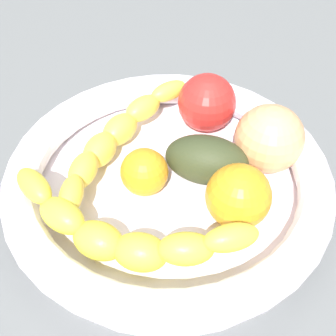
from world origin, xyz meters
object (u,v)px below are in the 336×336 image
object	(u,v)px
orange_mid_left	(144,172)
peach_blush	(269,139)
orange_front	(238,196)
tomato_red	(207,103)
fruit_bowl	(168,181)
avocado_dark	(207,160)
banana_draped_right	(122,233)
banana_draped_left	(115,138)

from	to	relation	value
orange_mid_left	peach_blush	distance (cm)	14.18
orange_front	tomato_red	distance (cm)	14.82
fruit_bowl	avocado_dark	size ratio (longest dim) A/B	3.83
orange_mid_left	tomato_red	xyz separation A→B (cm)	(5.86, -11.44, 0.96)
tomato_red	orange_front	bearing A→B (deg)	159.79
banana_draped_right	orange_mid_left	bearing A→B (deg)	-40.13
orange_front	orange_mid_left	world-z (taller)	orange_front
orange_front	avocado_dark	distance (cm)	6.31
banana_draped_right	orange_front	world-z (taller)	orange_front
banana_draped_left	banana_draped_right	size ratio (longest dim) A/B	1.14
banana_draped_left	banana_draped_right	xyz separation A→B (cm)	(-12.85, 5.01, 0.60)
fruit_bowl	orange_front	bearing A→B (deg)	-149.85
orange_mid_left	orange_front	bearing A→B (deg)	-141.80
orange_mid_left	peach_blush	xyz separation A→B (cm)	(-3.20, -13.76, 1.27)
banana_draped_right	fruit_bowl	bearing A→B (deg)	-54.80
orange_front	peach_blush	world-z (taller)	peach_blush
peach_blush	avocado_dark	world-z (taller)	peach_blush
peach_blush	tomato_red	distance (cm)	9.36
peach_blush	orange_front	bearing A→B (deg)	123.06
fruit_bowl	avocado_dark	xyz separation A→B (cm)	(-0.70, -4.37, 1.74)
fruit_bowl	peach_blush	xyz separation A→B (cm)	(-2.14, -11.48, 2.86)
fruit_bowl	tomato_red	xyz separation A→B (cm)	(6.92, -9.17, 2.55)
banana_draped_right	orange_mid_left	world-z (taller)	banana_draped_right
orange_front	banana_draped_right	bearing A→B (deg)	82.94
peach_blush	avocado_dark	xyz separation A→B (cm)	(1.44, 7.11, -1.12)
fruit_bowl	banana_draped_right	world-z (taller)	banana_draped_right
banana_draped_left	banana_draped_right	distance (cm)	13.80
banana_draped_right	orange_mid_left	distance (cm)	8.62
orange_mid_left	avocado_dark	xyz separation A→B (cm)	(-1.76, -6.65, 0.15)
fruit_bowl	banana_draped_left	bearing A→B (deg)	20.90
banana_draped_left	avocado_dark	size ratio (longest dim) A/B	2.35
avocado_dark	fruit_bowl	bearing A→B (deg)	80.91
banana_draped_right	tomato_red	xyz separation A→B (cm)	(12.43, -16.98, 0.25)
banana_draped_right	tomato_red	world-z (taller)	tomato_red
banana_draped_left	avocado_dark	bearing A→B (deg)	-138.25
banana_draped_right	orange_front	xyz separation A→B (cm)	(-1.47, -11.86, 0.02)
fruit_bowl	banana_draped_left	world-z (taller)	banana_draped_left
avocado_dark	orange_front	bearing A→B (deg)	177.08
orange_mid_left	avocado_dark	bearing A→B (deg)	-104.83
orange_front	orange_mid_left	size ratio (longest dim) A/B	1.28
fruit_bowl	tomato_red	size ratio (longest dim) A/B	4.95
fruit_bowl	tomato_red	bearing A→B (deg)	-52.95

